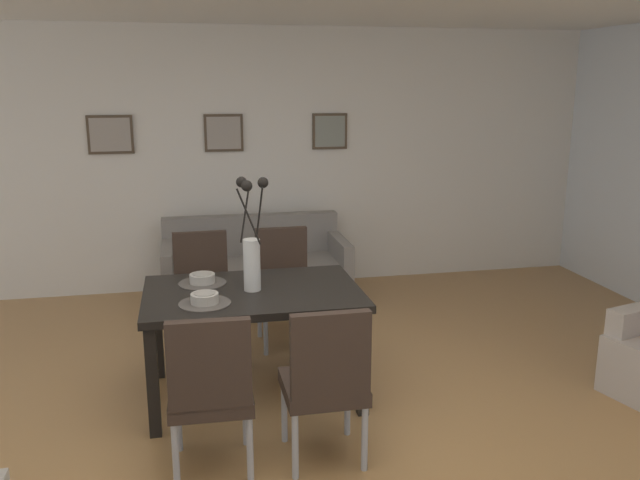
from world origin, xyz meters
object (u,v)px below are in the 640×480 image
object	(u,v)px
dining_chair_far_left	(326,378)
framed_picture_right	(330,131)
dining_chair_near_right	(202,286)
bowl_near_left	(205,297)
dining_chair_near_left	(211,387)
centerpiece_vase	(252,248)
sofa	(255,274)
bowl_near_right	(202,278)
framed_picture_left	(110,135)
framed_picture_center	(224,133)
dining_chair_far_right	(284,280)
dining_table	(253,303)

from	to	relation	value
dining_chair_far_left	framed_picture_right	size ratio (longest dim) A/B	2.56
dining_chair_near_right	bowl_near_left	world-z (taller)	dining_chair_near_right
dining_chair_near_left	centerpiece_vase	xyz separation A→B (m)	(0.32, 0.88, 0.51)
sofa	dining_chair_near_left	bearing A→B (deg)	-100.94
bowl_near_right	framed_picture_left	bearing A→B (deg)	108.55
dining_chair_near_left	framed_picture_left	bearing A→B (deg)	102.64
framed_picture_left	bowl_near_right	bearing A→B (deg)	-71.45
bowl_near_right	dining_chair_near_left	bearing A→B (deg)	-90.24
dining_chair_far_left	centerpiece_vase	distance (m)	1.08
framed_picture_center	framed_picture_right	size ratio (longest dim) A/B	1.05
dining_chair_near_right	dining_chair_far_right	world-z (taller)	same
dining_chair_near_left	bowl_near_left	world-z (taller)	dining_chair_near_left
dining_chair_near_right	dining_chair_far_left	bearing A→B (deg)	-71.56
dining_chair_far_right	framed_picture_center	bearing A→B (deg)	102.53
dining_chair_near_right	sofa	distance (m)	1.16
dining_chair_near_left	bowl_near_right	distance (m)	1.13
dining_chair_near_right	framed_picture_center	world-z (taller)	framed_picture_center
dining_chair_near_right	dining_chair_far_right	distance (m)	0.65
framed_picture_center	dining_chair_near_left	bearing A→B (deg)	-95.48
dining_chair_far_left	bowl_near_right	xyz separation A→B (m)	(-0.61, 1.11, 0.27)
bowl_near_right	framed_picture_center	xyz separation A→B (m)	(0.32, 2.24, 0.80)
centerpiece_vase	sofa	bearing A→B (deg)	83.48
framed_picture_right	bowl_near_right	bearing A→B (deg)	-121.66
dining_chair_near_right	bowl_near_left	bearing A→B (deg)	-90.59
dining_chair_near_right	bowl_near_right	distance (m)	0.73
framed_picture_left	framed_picture_right	world-z (taller)	framed_picture_left
dining_chair_near_left	dining_chair_far_left	world-z (taller)	same
bowl_near_right	framed_picture_left	world-z (taller)	framed_picture_left
bowl_near_left	framed_picture_center	bearing A→B (deg)	83.26
dining_chair_far_left	centerpiece_vase	size ratio (longest dim) A/B	1.25
centerpiece_vase	framed_picture_center	distance (m)	2.51
dining_chair_near_left	sofa	bearing A→B (deg)	79.06
sofa	framed_picture_right	world-z (taller)	framed_picture_right
framed_picture_right	centerpiece_vase	bearing A→B (deg)	-113.50
dining_chair_near_left	bowl_near_right	size ratio (longest dim) A/B	5.41
dining_table	centerpiece_vase	distance (m)	0.37
dining_chair_near_left	framed_picture_center	world-z (taller)	framed_picture_center
dining_chair_far_right	centerpiece_vase	distance (m)	1.10
framed_picture_center	framed_picture_right	world-z (taller)	framed_picture_center
dining_table	dining_chair_far_right	distance (m)	0.98
dining_table	sofa	world-z (taller)	sofa
bowl_near_left	framed_picture_right	bearing A→B (deg)	62.59
dining_table	framed_picture_center	size ratio (longest dim) A/B	3.70
centerpiece_vase	bowl_near_left	world-z (taller)	centerpiece_vase
bowl_near_left	dining_chair_near_left	bearing A→B (deg)	-90.39
sofa	framed_picture_right	xyz separation A→B (m)	(0.85, 0.55, 1.30)
framed_picture_center	dining_chair_far_left	bearing A→B (deg)	-84.99
centerpiece_vase	framed_picture_left	xyz separation A→B (m)	(-1.07, 2.45, 0.56)
bowl_near_left	dining_table	bearing A→B (deg)	33.93
framed_picture_center	dining_chair_far_right	bearing A→B (deg)	-77.47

